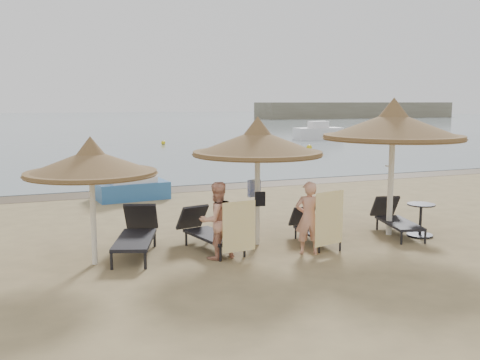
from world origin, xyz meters
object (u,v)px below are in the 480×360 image
object	(u,v)px
palapa_left	(91,163)
person_left	(217,214)
person_right	(309,212)
pedal_boat	(131,187)
palapa_center	(258,143)
palapa_right	(393,126)
lounger_near_left	(207,230)
lounger_far_left	(137,233)
lounger_far_right	(395,218)
side_table	(420,221)
lounger_near_right	(312,228)

from	to	relation	value
palapa_left	person_left	distance (m)	2.66
person_right	pedal_boat	size ratio (longest dim) A/B	0.75
person_right	palapa_center	bearing A→B (deg)	-35.82
palapa_right	person_right	distance (m)	3.20
person_left	lounger_near_left	bearing A→B (deg)	-103.64
lounger_far_left	lounger_far_right	xyz separation A→B (m)	(6.15, -0.61, -0.05)
palapa_right	lounger_far_right	xyz separation A→B (m)	(0.20, 0.04, -2.23)
person_right	pedal_boat	xyz separation A→B (m)	(-2.34, 7.82, -0.50)
lounger_far_left	pedal_boat	distance (m)	6.51
person_left	person_right	distance (m)	1.93
palapa_right	side_table	xyz separation A→B (m)	(0.60, -0.40, -2.24)
lounger_near_right	lounger_far_right	bearing A→B (deg)	2.67
palapa_left	person_right	bearing A→B (deg)	-11.72
palapa_left	lounger_far_right	bearing A→B (deg)	-0.86
lounger_far_left	person_right	xyz separation A→B (m)	(3.34, -1.39, 0.47)
person_left	palapa_left	bearing A→B (deg)	-22.09
lounger_far_right	lounger_far_left	bearing A→B (deg)	-172.06
palapa_left	lounger_far_left	xyz separation A→B (m)	(0.93, 0.51, -1.58)
lounger_near_left	lounger_far_right	xyz separation A→B (m)	(4.65, -0.44, -0.01)
lounger_near_right	palapa_right	bearing A→B (deg)	1.32
palapa_left	palapa_center	xyz separation A→B (m)	(3.56, 0.20, 0.27)
person_right	lounger_far_left	bearing A→B (deg)	-1.46
palapa_center	lounger_near_left	xyz separation A→B (m)	(-1.14, 0.14, -1.89)
lounger_far_right	lounger_near_right	bearing A→B (deg)	-167.47
palapa_center	lounger_far_right	xyz separation A→B (m)	(3.51, -0.30, -1.90)
palapa_left	lounger_far_left	distance (m)	1.90
lounger_far_left	side_table	bearing A→B (deg)	9.61
palapa_center	pedal_boat	xyz separation A→B (m)	(-1.64, 6.74, -1.89)
pedal_boat	lounger_near_right	bearing A→B (deg)	-73.54
palapa_right	pedal_boat	xyz separation A→B (m)	(-4.95, 7.09, -2.22)
side_table	person_left	bearing A→B (deg)	179.46
palapa_center	lounger_far_right	distance (m)	4.00
person_left	person_right	bearing A→B (deg)	158.30
palapa_right	person_right	world-z (taller)	palapa_right
side_table	lounger_near_left	bearing A→B (deg)	170.07
lounger_near_right	lounger_far_right	xyz separation A→B (m)	(2.26, -0.04, 0.05)
palapa_right	lounger_near_left	world-z (taller)	palapa_right
palapa_center	person_right	size ratio (longest dim) A/B	1.61
person_right	pedal_boat	distance (m)	8.18
palapa_center	lounger_near_left	distance (m)	2.21
palapa_center	lounger_near_left	bearing A→B (deg)	173.04
lounger_near_left	person_right	bearing A→B (deg)	-45.89
palapa_center	lounger_near_left	world-z (taller)	palapa_center
palapa_left	person_right	world-z (taller)	palapa_left
lounger_near_right	lounger_far_right	world-z (taller)	lounger_far_right
lounger_near_left	person_right	distance (m)	2.27
lounger_far_left	lounger_near_left	xyz separation A→B (m)	(1.50, -0.17, -0.04)
lounger_far_right	pedal_boat	bearing A→B (deg)	139.78
lounger_near_right	lounger_far_left	bearing A→B (deg)	175.45
lounger_far_left	lounger_far_right	size ratio (longest dim) A/B	1.14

